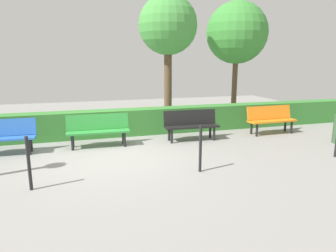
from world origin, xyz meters
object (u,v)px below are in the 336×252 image
(bench_blue, at_px, (3,135))
(bench_orange, at_px, (271,118))
(bench_green, at_px, (98,129))
(bench_black, at_px, (191,124))
(tree_near, at_px, (237,33))
(tree_mid, at_px, (168,26))

(bench_blue, bearing_deg, bench_orange, -178.75)
(bench_orange, distance_m, bench_green, 5.31)
(bench_black, xyz_separation_m, tree_near, (-2.82, -2.74, 2.77))
(bench_black, xyz_separation_m, bench_green, (2.62, -0.08, 0.00))
(tree_near, bearing_deg, bench_green, 26.01)
(bench_green, relative_size, tree_near, 0.37)
(tree_near, bearing_deg, bench_blue, 19.43)
(bench_green, height_order, tree_near, tree_near)
(bench_orange, distance_m, bench_blue, 7.60)
(bench_black, relative_size, bench_green, 0.96)
(bench_green, bearing_deg, tree_mid, -136.48)
(bench_orange, relative_size, tree_mid, 0.35)
(bench_orange, relative_size, tree_near, 0.35)
(bench_orange, bearing_deg, tree_near, -93.88)
(bench_blue, xyz_separation_m, tree_mid, (-4.93, -2.46, 2.92))
(bench_orange, height_order, tree_mid, tree_mid)
(bench_blue, height_order, tree_mid, tree_mid)
(bench_black, distance_m, tree_near, 4.81)
(bench_green, distance_m, tree_near, 6.65)
(bench_blue, bearing_deg, bench_green, -177.26)
(tree_near, relative_size, tree_mid, 0.99)
(bench_orange, height_order, bench_green, bench_green)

